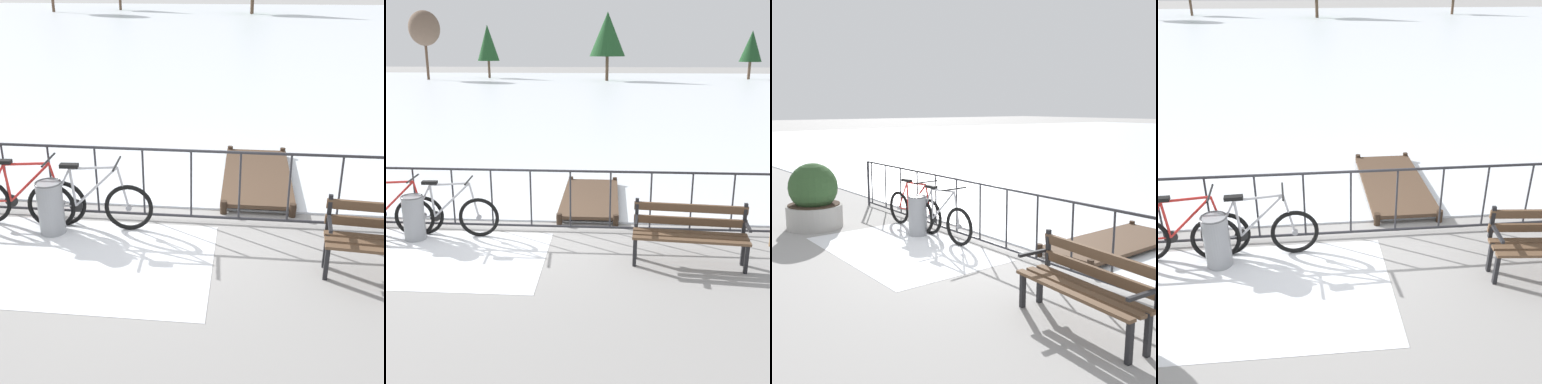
{
  "view_description": "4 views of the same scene",
  "coord_description": "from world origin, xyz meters",
  "views": [
    {
      "loc": [
        1.03,
        -6.29,
        3.21
      ],
      "look_at": [
        0.38,
        -0.32,
        0.59
      ],
      "focal_mm": 46.8,
      "sensor_mm": 36.0,
      "label": 1
    },
    {
      "loc": [
        1.63,
        -7.5,
        2.95
      ],
      "look_at": [
        1.1,
        0.35,
        0.59
      ],
      "focal_mm": 44.34,
      "sensor_mm": 36.0,
      "label": 2
    },
    {
      "loc": [
        5.83,
        -5.11,
        2.33
      ],
      "look_at": [
        -0.53,
        -0.19,
        0.9
      ],
      "focal_mm": 45.03,
      "sensor_mm": 36.0,
      "label": 3
    },
    {
      "loc": [
        -0.25,
        -5.56,
        3.46
      ],
      "look_at": [
        0.35,
        0.31,
        0.59
      ],
      "focal_mm": 41.08,
      "sensor_mm": 36.0,
      "label": 4
    }
  ],
  "objects": [
    {
      "name": "wooden_dock",
      "position": [
        1.27,
        1.56,
        0.12
      ],
      "size": [
        1.1,
        2.62,
        0.2
      ],
      "color": "#4C3828",
      "rests_on": "ground"
    },
    {
      "name": "tree_east_mid",
      "position": [
        15.8,
        43.79,
        3.28
      ],
      "size": [
        2.24,
        2.24,
        4.84
      ],
      "color": "brown",
      "rests_on": "ground"
    },
    {
      "name": "tree_west_mid",
      "position": [
        -11.54,
        44.58,
        3.65
      ],
      "size": [
        2.31,
        2.31,
        5.52
      ],
      "color": "brown",
      "rests_on": "ground"
    },
    {
      "name": "ground_plane",
      "position": [
        0.0,
        0.0,
        0.0
      ],
      "size": [
        160.0,
        160.0,
        0.0
      ],
      "primitive_type": "plane",
      "color": "gray"
    },
    {
      "name": "park_bench",
      "position": [
        2.79,
        -1.13,
        0.51
      ],
      "size": [
        1.64,
        0.62,
        0.89
      ],
      "color": "brown",
      "rests_on": "ground"
    },
    {
      "name": "tree_centre",
      "position": [
        -17.02,
        41.14,
        4.99
      ],
      "size": [
        3.06,
        3.06,
        6.7
      ],
      "color": "brown",
      "rests_on": "ground"
    },
    {
      "name": "snow_patch",
      "position": [
        -0.9,
        -1.2,
        0.0
      ],
      "size": [
        3.23,
        2.09,
        0.01
      ],
      "primitive_type": "cube",
      "color": "white",
      "rests_on": "ground"
    },
    {
      "name": "trash_bin",
      "position": [
        -1.49,
        -0.53,
        0.37
      ],
      "size": [
        0.35,
        0.35,
        0.73
      ],
      "color": "gray",
      "rests_on": "ground"
    },
    {
      "name": "tree_far_west",
      "position": [
        1.22,
        40.59,
        4.38
      ],
      "size": [
        3.47,
        3.47,
        6.45
      ],
      "color": "brown",
      "rests_on": "ground"
    },
    {
      "name": "railing_fence",
      "position": [
        0.0,
        0.0,
        0.56
      ],
      "size": [
        9.06,
        0.06,
        1.07
      ],
      "color": "#2D2D33",
      "rests_on": "ground"
    },
    {
      "name": "bicycle_near_railing",
      "position": [
        -1.0,
        -0.38,
        0.37
      ],
      "size": [
        1.71,
        0.52,
        0.97
      ],
      "color": "black",
      "rests_on": "ground"
    },
    {
      "name": "frozen_pond",
      "position": [
        0.0,
        28.4,
        0.01
      ],
      "size": [
        80.0,
        56.0,
        0.03
      ],
      "primitive_type": "cube",
      "color": "silver",
      "rests_on": "ground"
    },
    {
      "name": "bicycle_second",
      "position": [
        -1.94,
        -0.33,
        0.37
      ],
      "size": [
        1.71,
        0.52,
        0.97
      ],
      "color": "black",
      "rests_on": "ground"
    }
  ]
}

